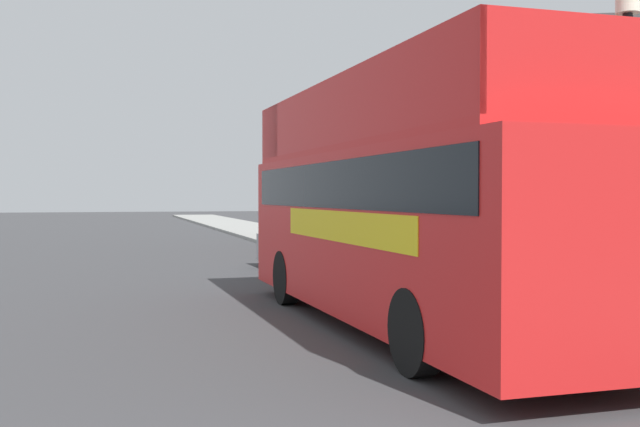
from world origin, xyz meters
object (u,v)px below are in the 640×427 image
object	(u,v)px
lamp_post_nearest	(627,83)
lamp_post_third	(329,154)
tour_bus	(403,216)
lamp_post_second	(421,126)
parked_car_ahead_of_bus	(307,246)

from	to	relation	value
lamp_post_nearest	lamp_post_third	world-z (taller)	lamp_post_nearest
tour_bus	lamp_post_nearest	xyz separation A→B (m)	(2.23, -2.43, 1.83)
lamp_post_second	lamp_post_third	size ratio (longest dim) A/B	1.09
parked_car_ahead_of_bus	lamp_post_third	world-z (taller)	lamp_post_third
parked_car_ahead_of_bus	lamp_post_nearest	xyz separation A→B (m)	(1.49, -11.01, 2.89)
tour_bus	lamp_post_nearest	bearing A→B (deg)	-48.52
lamp_post_nearest	lamp_post_second	xyz separation A→B (m)	(0.23, 7.34, 0.09)
lamp_post_second	tour_bus	bearing A→B (deg)	-116.57
tour_bus	lamp_post_second	size ratio (longest dim) A/B	1.92
lamp_post_third	parked_car_ahead_of_bus	bearing A→B (deg)	-114.99
lamp_post_second	lamp_post_nearest	bearing A→B (deg)	-91.79
lamp_post_third	tour_bus	bearing A→B (deg)	-101.29
lamp_post_nearest	lamp_post_second	bearing A→B (deg)	88.21
tour_bus	parked_car_ahead_of_bus	distance (m)	8.68
lamp_post_second	lamp_post_third	bearing A→B (deg)	90.09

